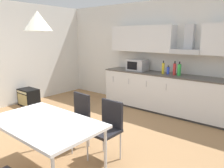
% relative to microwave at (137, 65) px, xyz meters
% --- Properties ---
extents(ground_plane, '(8.72, 8.67, 0.02)m').
position_rel_microwave_xyz_m(ground_plane, '(0.37, -2.59, -1.08)').
color(ground_plane, '#9E754C').
extents(wall_back, '(6.98, 0.10, 2.64)m').
position_rel_microwave_xyz_m(wall_back, '(0.37, 0.35, 0.26)').
color(wall_back, silver).
rests_on(wall_back, ground_plane).
extents(kitchen_counter, '(4.02, 0.63, 0.93)m').
position_rel_microwave_xyz_m(kitchen_counter, '(1.21, 0.00, -0.60)').
color(kitchen_counter, '#333333').
rests_on(kitchen_counter, ground_plane).
extents(backsplash_tile, '(4.00, 0.02, 0.46)m').
position_rel_microwave_xyz_m(backsplash_tile, '(1.21, 0.29, 0.09)').
color(backsplash_tile, silver).
rests_on(backsplash_tile, kitchen_counter).
extents(upper_wall_cabinets, '(4.00, 0.40, 0.63)m').
position_rel_microwave_xyz_m(upper_wall_cabinets, '(1.21, 0.13, 0.65)').
color(upper_wall_cabinets, silver).
extents(microwave, '(0.48, 0.35, 0.28)m').
position_rel_microwave_xyz_m(microwave, '(0.00, 0.00, 0.00)').
color(microwave, '#ADADB2').
rests_on(microwave, kitchen_counter).
extents(bottle_yellow, '(0.06, 0.06, 0.30)m').
position_rel_microwave_xyz_m(bottle_yellow, '(0.73, -0.02, -0.01)').
color(bottle_yellow, yellow).
rests_on(bottle_yellow, kitchen_counter).
extents(bottle_red, '(0.07, 0.07, 0.31)m').
position_rel_microwave_xyz_m(bottle_red, '(1.00, -0.00, -0.01)').
color(bottle_red, red).
rests_on(bottle_red, kitchen_counter).
extents(bottle_green, '(0.08, 0.08, 0.31)m').
position_rel_microwave_xyz_m(bottle_green, '(1.12, -0.02, -0.01)').
color(bottle_green, green).
rests_on(bottle_green, kitchen_counter).
extents(bottle_blue, '(0.07, 0.07, 0.20)m').
position_rel_microwave_xyz_m(bottle_blue, '(0.85, 0.00, -0.06)').
color(bottle_blue, blue).
rests_on(bottle_blue, kitchen_counter).
extents(dining_table, '(1.45, 0.87, 0.76)m').
position_rel_microwave_xyz_m(dining_table, '(0.73, -3.25, -0.36)').
color(dining_table, white).
rests_on(dining_table, ground_plane).
extents(chair_far_left, '(0.43, 0.43, 0.87)m').
position_rel_microwave_xyz_m(chair_far_left, '(0.41, -2.43, -0.53)').
color(chair_far_left, black).
rests_on(chair_far_left, ground_plane).
extents(chair_far_right, '(0.41, 0.41, 0.87)m').
position_rel_microwave_xyz_m(chair_far_right, '(1.06, -2.43, -0.53)').
color(chair_far_right, black).
rests_on(chair_far_right, ground_plane).
extents(guitar_amp, '(0.52, 0.37, 0.44)m').
position_rel_microwave_xyz_m(guitar_amp, '(-2.19, -1.79, -0.85)').
color(guitar_amp, black).
rests_on(guitar_amp, ground_plane).
extents(pendant_lamp, '(0.32, 0.32, 0.22)m').
position_rel_microwave_xyz_m(pendant_lamp, '(0.73, -3.25, 0.89)').
color(pendant_lamp, silver).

